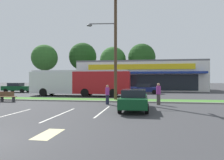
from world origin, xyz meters
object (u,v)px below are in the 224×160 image
(car_1, at_px, (134,99))
(pedestrian_near_bench, at_px, (159,94))
(car_2, at_px, (17,87))
(car_0, at_px, (145,89))
(pedestrian_mid, at_px, (107,95))
(city_bus, at_px, (80,82))
(bus_stop_bench, at_px, (7,96))
(utility_pole, at_px, (114,44))

(car_1, distance_m, pedestrian_near_bench, 3.71)
(car_2, bearing_deg, car_0, 0.17)
(car_1, height_order, pedestrian_mid, pedestrian_mid)
(city_bus, relative_size, bus_stop_bench, 7.91)
(utility_pole, height_order, bus_stop_bench, utility_pole)
(utility_pole, distance_m, car_0, 11.69)
(car_0, bearing_deg, bus_stop_bench, -135.54)
(bus_stop_bench, bearing_deg, city_bus, -123.05)
(bus_stop_bench, relative_size, pedestrian_near_bench, 0.90)
(utility_pole, distance_m, city_bus, 8.05)
(utility_pole, xyz_separation_m, car_0, (3.02, 10.16, -4.92))
(pedestrian_mid, bearing_deg, car_1, -175.34)
(car_2, bearing_deg, pedestrian_near_bench, -30.83)
(utility_pole, xyz_separation_m, pedestrian_mid, (-0.11, -3.15, -4.84))
(car_1, distance_m, pedestrian_mid, 3.72)
(utility_pole, height_order, car_2, utility_pole)
(car_1, bearing_deg, utility_pole, 20.59)
(city_bus, bearing_deg, utility_pole, 135.60)
(bus_stop_bench, distance_m, car_1, 12.64)
(car_1, bearing_deg, city_bus, 33.95)
(city_bus, bearing_deg, car_2, -23.31)
(city_bus, relative_size, car_1, 2.71)
(utility_pole, distance_m, bus_stop_bench, 11.41)
(bus_stop_bench, xyz_separation_m, pedestrian_near_bench, (13.98, -0.31, 0.39))
(pedestrian_near_bench, bearing_deg, car_1, -153.79)
(car_1, relative_size, car_2, 1.02)
(bus_stop_bench, bearing_deg, car_2, -58.76)
(car_2, bearing_deg, city_bus, -22.78)
(utility_pole, distance_m, pedestrian_near_bench, 6.88)
(car_1, height_order, car_2, car_2)
(car_0, xyz_separation_m, pedestrian_mid, (-3.13, -13.32, 0.08))
(city_bus, distance_m, pedestrian_mid, 9.49)
(car_0, bearing_deg, car_1, -92.69)
(utility_pole, bearing_deg, pedestrian_mid, -91.97)
(pedestrian_near_bench, height_order, pedestrian_mid, pedestrian_near_bench)
(bus_stop_bench, height_order, car_1, car_1)
(car_0, xyz_separation_m, car_1, (-0.76, -16.18, -0.01))
(car_1, bearing_deg, pedestrian_mid, 39.58)
(city_bus, distance_m, car_1, 13.18)
(city_bus, height_order, car_0, city_bus)
(car_0, bearing_deg, pedestrian_mid, -103.23)
(car_0, xyz_separation_m, pedestrian_near_bench, (1.08, -12.96, 0.16))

